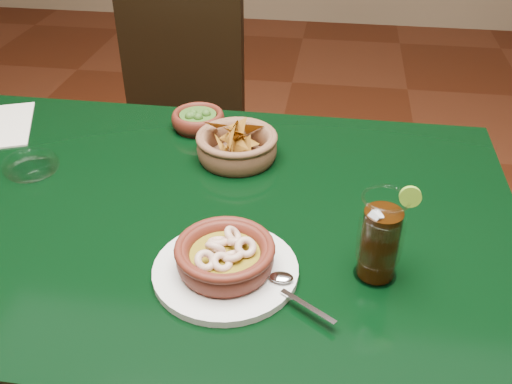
# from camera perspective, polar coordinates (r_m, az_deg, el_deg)

# --- Properties ---
(dining_table) EXTENTS (1.20, 0.80, 0.75)m
(dining_table) POSITION_cam_1_polar(r_m,az_deg,el_deg) (1.10, -7.13, -5.69)
(dining_table) COLOR black
(dining_table) RESTS_ON ground
(dining_chair) EXTENTS (0.47, 0.47, 0.91)m
(dining_chair) POSITION_cam_1_polar(r_m,az_deg,el_deg) (1.80, -8.47, 5.70)
(dining_chair) COLOR black
(dining_chair) RESTS_ON ground
(shrimp_plate) EXTENTS (0.29, 0.22, 0.07)m
(shrimp_plate) POSITION_cam_1_polar(r_m,az_deg,el_deg) (0.87, -3.07, -6.74)
(shrimp_plate) COLOR silver
(shrimp_plate) RESTS_ON dining_table
(chip_basket) EXTENTS (0.20, 0.20, 0.11)m
(chip_basket) POSITION_cam_1_polar(r_m,az_deg,el_deg) (1.16, -1.93, 4.64)
(chip_basket) COLOR brown
(chip_basket) RESTS_ON dining_table
(guacamole_ramekin) EXTENTS (0.14, 0.14, 0.05)m
(guacamole_ramekin) POSITION_cam_1_polar(r_m,az_deg,el_deg) (1.28, -5.82, 7.27)
(guacamole_ramekin) COLOR #4B1910
(guacamole_ramekin) RESTS_ON dining_table
(cola_drink) EXTENTS (0.14, 0.14, 0.16)m
(cola_drink) POSITION_cam_1_polar(r_m,az_deg,el_deg) (0.86, 12.32, -4.56)
(cola_drink) COLOR white
(cola_drink) RESTS_ON dining_table
(glass_ashtray) EXTENTS (0.12, 0.12, 0.03)m
(glass_ashtray) POSITION_cam_1_polar(r_m,az_deg,el_deg) (1.21, -21.58, 2.48)
(glass_ashtray) COLOR white
(glass_ashtray) RESTS_ON dining_table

